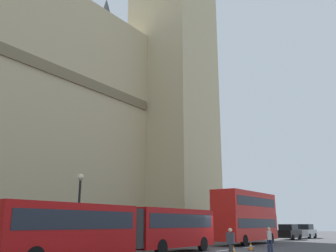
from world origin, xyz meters
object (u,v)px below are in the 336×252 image
Objects in this scene: traffic_cone_west at (234,250)px; traffic_cone_middle at (251,246)px; pedestrian_near_cones at (231,243)px; double_decker_bus at (246,215)px; sedan_trailing at (306,231)px; sedan_lead at (289,232)px; pedestrian_by_kerb at (270,239)px; articulated_bus at (125,227)px; street_lamp at (79,206)px.

traffic_cone_middle is (4.48, 0.77, 0.00)m from traffic_cone_west.
pedestrian_near_cones is at bearing -156.16° from traffic_cone_west.
traffic_cone_west is (-12.04, -4.38, -2.43)m from double_decker_bus.
pedestrian_near_cones is (-34.74, -5.85, -0.00)m from sedan_trailing.
pedestrian_near_cones is (-28.59, -6.12, -0.00)m from sedan_lead.
double_decker_bus is 11.16m from pedestrian_by_kerb.
articulated_bus is 30.36m from sedan_lead.
sedan_trailing is (6.15, -0.26, 0.00)m from sedan_lead.
articulated_bus is 3.91× the size of sedan_lead.
articulated_bus is 29.64× the size of traffic_cone_middle.
pedestrian_by_kerb reaches higher than traffic_cone_west.
articulated_bus is at bearing -93.42° from street_lamp.
street_lamp is (-30.07, 4.40, 2.14)m from sedan_lead.
traffic_cone_west is at bearing -160.02° from double_decker_bus.
sedan_trailing is at bearing -0.25° from articulated_bus.
articulated_bus is at bearing 144.58° from pedestrian_by_kerb.
sedan_trailing is at bearing -7.34° from street_lamp.
double_decker_bus is 16.95m from pedestrian_near_cones.
pedestrian_by_kerb is (8.11, -5.77, -0.83)m from articulated_bus.
street_lamp reaches higher than sedan_lead.
articulated_bus reaches higher than traffic_cone_middle.
pedestrian_by_kerb reaches higher than traffic_cone_middle.
traffic_cone_middle is (-7.55, -3.60, -2.43)m from double_decker_bus.
traffic_cone_middle is 0.34× the size of pedestrian_near_cones.
sedan_lead reaches higher than traffic_cone_middle.
sedan_lead is 7.59× the size of traffic_cone_middle.
articulated_bus is at bearing 141.32° from traffic_cone_west.
traffic_cone_middle is (9.94, -3.60, -1.46)m from articulated_bus.
street_lamp is at bearing 98.02° from pedestrian_near_cones.
traffic_cone_middle is 12.92m from street_lamp.
traffic_cone_west is 0.34× the size of pedestrian_by_kerb.
sedan_lead is 2.60× the size of pedestrian_by_kerb.
pedestrian_near_cones is at bearing -167.92° from sedan_lead.
street_lamp is at bearing 86.58° from articulated_bus.
pedestrian_near_cones is at bearing -163.59° from traffic_cone_middle.
sedan_trailing is at bearing 9.56° from pedestrian_near_cones.
pedestrian_by_kerb is (-28.38, -5.61, -0.00)m from sedan_trailing.
traffic_cone_middle is 2.91m from pedestrian_by_kerb.
pedestrian_by_kerb is at bearing -165.19° from sedan_lead.
double_decker_bus is 12.97m from sedan_lead.
articulated_bus is 9.99m from pedestrian_by_kerb.
sedan_lead is 20.74m from traffic_cone_middle.
street_lamp is at bearing 171.67° from sedan_lead.
street_lamp is (0.27, 4.51, 1.31)m from articulated_bus.
double_decker_bus is 5.90× the size of pedestrian_near_cones.
articulated_bus is 10.68m from traffic_cone_middle.
articulated_bus reaches higher than pedestrian_near_cones.
pedestrian_near_cones is (1.48, -10.52, -2.14)m from street_lamp.
articulated_bus is at bearing -179.99° from double_decker_bus.
sedan_lead is (12.84, 0.10, -1.80)m from double_decker_bus.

